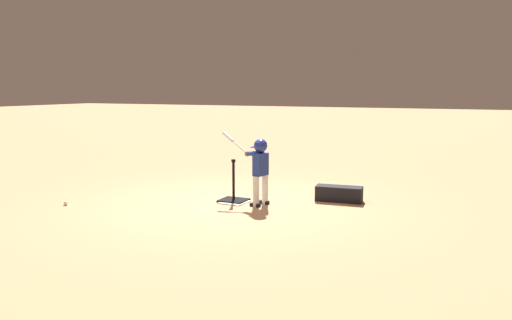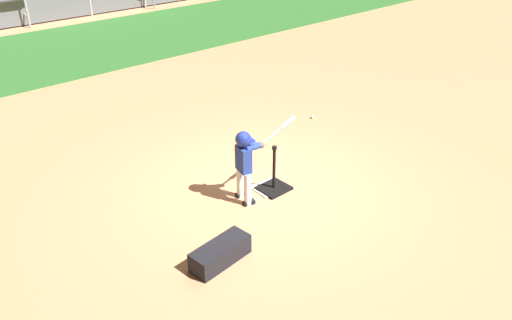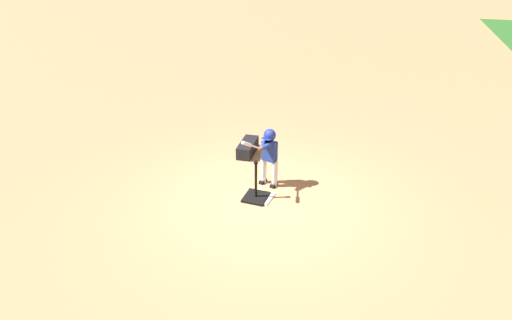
{
  "view_description": "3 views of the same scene",
  "coord_description": "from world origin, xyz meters",
  "px_view_note": "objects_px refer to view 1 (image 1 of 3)",
  "views": [
    {
      "loc": [
        -4.05,
        7.78,
        2.06
      ],
      "look_at": [
        -0.57,
        0.13,
        0.85
      ],
      "focal_mm": 35.0,
      "sensor_mm": 36.0,
      "label": 1
    },
    {
      "loc": [
        -4.79,
        -5.09,
        4.29
      ],
      "look_at": [
        -0.22,
        -0.01,
        0.56
      ],
      "focal_mm": 35.0,
      "sensor_mm": 36.0,
      "label": 2
    },
    {
      "loc": [
        6.0,
        1.96,
        4.06
      ],
      "look_at": [
        -0.43,
        -0.34,
        0.56
      ],
      "focal_mm": 28.0,
      "sensor_mm": 36.0,
      "label": 3
    }
  ],
  "objects_px": {
    "batting_tee": "(234,196)",
    "baseball": "(66,203)",
    "equipment_bag": "(339,194)",
    "batter_child": "(259,163)"
  },
  "relations": [
    {
      "from": "equipment_bag",
      "to": "batter_child",
      "type": "bearing_deg",
      "value": 30.64
    },
    {
      "from": "baseball",
      "to": "batter_child",
      "type": "bearing_deg",
      "value": -155.29
    },
    {
      "from": "baseball",
      "to": "equipment_bag",
      "type": "xyz_separation_m",
      "value": [
        -4.33,
        -2.33,
        0.1
      ]
    },
    {
      "from": "baseball",
      "to": "equipment_bag",
      "type": "relative_size",
      "value": 0.09
    },
    {
      "from": "equipment_bag",
      "to": "batting_tee",
      "type": "bearing_deg",
      "value": 19.65
    },
    {
      "from": "batting_tee",
      "to": "equipment_bag",
      "type": "height_order",
      "value": "batting_tee"
    },
    {
      "from": "batting_tee",
      "to": "baseball",
      "type": "height_order",
      "value": "batting_tee"
    },
    {
      "from": "batting_tee",
      "to": "equipment_bag",
      "type": "relative_size",
      "value": 0.93
    },
    {
      "from": "equipment_bag",
      "to": "baseball",
      "type": "bearing_deg",
      "value": 22.59
    },
    {
      "from": "batter_child",
      "to": "equipment_bag",
      "type": "height_order",
      "value": "batter_child"
    }
  ]
}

